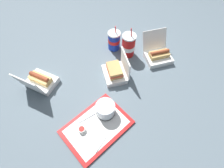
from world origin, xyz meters
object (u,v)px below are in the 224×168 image
ketchup_cup (82,130)px  cake_container (106,109)px  plastic_fork (87,117)px  clamshell_hotdog_center (158,55)px  soda_cup_front (114,40)px  clamshell_sandwich_right (116,72)px  soda_cup_left (128,45)px  food_tray (97,127)px  clamshell_hotdog_front (40,81)px

ketchup_cup → cake_container: bearing=6.6°
plastic_fork → clamshell_hotdog_center: clamshell_hotdog_center is taller
cake_container → soda_cup_front: soda_cup_front is taller
ketchup_cup → clamshell_sandwich_right: bearing=30.1°
clamshell_sandwich_right → soda_cup_left: soda_cup_left is taller
clamshell_hotdog_center → soda_cup_front: 0.34m
food_tray → clamshell_hotdog_center: size_ratio=1.56×
plastic_fork → clamshell_hotdog_front: 0.40m
plastic_fork → soda_cup_front: 0.61m
food_tray → soda_cup_left: size_ratio=1.72×
food_tray → plastic_fork: 0.08m
soda_cup_front → clamshell_hotdog_center: bearing=-53.2°
food_tray → soda_cup_left: (0.49, 0.36, 0.08)m
cake_container → plastic_fork: 0.12m
clamshell_hotdog_center → soda_cup_front: size_ratio=1.25×
ketchup_cup → clamshell_hotdog_center: size_ratio=0.15×
soda_cup_left → clamshell_hotdog_center: bearing=-46.1°
clamshell_hotdog_front → cake_container: bearing=-59.3°
soda_cup_front → soda_cup_left: (0.05, -0.11, 0.01)m
clamshell_sandwich_right → soda_cup_front: bearing=58.0°
soda_cup_front → plastic_fork: bearing=-139.4°
ketchup_cup → clamshell_sandwich_right: 0.44m
food_tray → ketchup_cup: (-0.08, 0.03, 0.02)m
ketchup_cup → food_tray: bearing=-18.2°
plastic_fork → clamshell_hotdog_center: (0.67, 0.13, 0.02)m
clamshell_hotdog_front → soda_cup_front: bearing=1.7°
plastic_fork → soda_cup_front: (0.46, 0.40, 0.06)m
cake_container → clamshell_hotdog_front: (-0.24, 0.41, -0.01)m
clamshell_hotdog_center → ketchup_cup: bearing=-166.1°
food_tray → plastic_fork: bearing=104.2°
food_tray → soda_cup_left: bearing=36.5°
food_tray → soda_cup_left: 0.62m
cake_container → plastic_fork: (-0.11, 0.03, -0.04)m
cake_container → soda_cup_left: bearing=38.5°
ketchup_cup → clamshell_hotdog_front: 0.44m
ketchup_cup → clamshell_hotdog_center: (0.73, 0.18, 0.01)m
soda_cup_left → soda_cup_front: bearing=113.8°
plastic_fork → soda_cup_left: 0.59m
ketchup_cup → soda_cup_left: size_ratio=0.17×
cake_container → ketchup_cup: 0.17m
soda_cup_left → plastic_fork: bearing=-150.8°
plastic_fork → clamshell_hotdog_center: size_ratio=0.42×
plastic_fork → clamshell_sandwich_right: 0.36m
clamshell_hotdog_front → clamshell_hotdog_center: 0.84m
clamshell_hotdog_front → clamshell_sandwich_right: (0.45, -0.21, 0.00)m
clamshell_sandwich_right → soda_cup_front: 0.27m
clamshell_hotdog_front → clamshell_sandwich_right: bearing=-25.2°
clamshell_sandwich_right → cake_container: bearing=-136.2°
food_tray → ketchup_cup: size_ratio=10.13×
plastic_fork → clamshell_hotdog_center: bearing=12.3°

